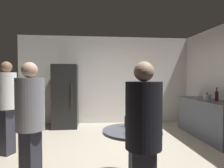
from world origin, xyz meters
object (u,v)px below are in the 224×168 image
Objects in this scene: person_in_white_shirt at (7,100)px; person_in_black_shirt at (144,133)px; kettle at (207,97)px; beer_bottle_brown at (127,121)px; foreground_table at (132,138)px; beer_bottle_amber at (146,125)px; plastic_cup_red at (130,130)px; person_in_gray_shirt at (30,118)px; wine_bottle_on_counter at (217,96)px; refrigerator at (65,96)px.

person_in_white_shirt reaches higher than person_in_black_shirt.
kettle is 1.06× the size of beer_bottle_brown.
beer_bottle_amber reaches higher than foreground_table.
foreground_table is at bearing 70.64° from plastic_cup_red.
person_in_gray_shirt is (0.81, -1.36, -0.07)m from person_in_white_shirt.
person_in_white_shirt reaches higher than beer_bottle_brown.
foreground_table is 0.46× the size of person_in_white_shirt.
person_in_gray_shirt reaches higher than wine_bottle_on_counter.
wine_bottle_on_counter is at bearing -23.91° from refrigerator.
plastic_cup_red is (-0.23, -0.09, -0.03)m from beer_bottle_amber.
plastic_cup_red is 2.49m from person_in_white_shirt.
person_in_white_shirt is at bearing 144.81° from plastic_cup_red.
person_in_black_shirt reaches higher than foreground_table.
person_in_white_shirt is 1.09× the size of person_in_black_shirt.
foreground_table is at bearing -4.85° from person_in_white_shirt.
refrigerator is 2.10m from person_in_white_shirt.
wine_bottle_on_counter is 2.73m from beer_bottle_amber.
plastic_cup_red is at bearing 18.86° from person_in_gray_shirt.
person_in_gray_shirt is at bearing -179.53° from beer_bottle_amber.
refrigerator is at bearing 112.23° from beer_bottle_brown.
kettle is at bearing -32.96° from person_in_black_shirt.
wine_bottle_on_counter is at bearing -36.48° from person_in_black_shirt.
kettle is at bearing 51.11° from person_in_gray_shirt.
wine_bottle_on_counter is 3.97m from person_in_gray_shirt.
refrigerator is 7.83× the size of beer_bottle_brown.
beer_bottle_brown is (-2.23, -1.62, -0.15)m from kettle.
person_in_black_shirt is at bearing -130.83° from kettle.
beer_bottle_brown is (1.23, -3.01, -0.08)m from refrigerator.
person_in_black_shirt is (-0.07, -0.81, 0.29)m from foreground_table.
refrigerator is at bearing 24.69° from person_in_black_shirt.
refrigerator reaches higher than plastic_cup_red.
beer_bottle_brown is at bearing -1.61° from person_in_white_shirt.
person_in_black_shirt is 1.41m from person_in_gray_shirt.
kettle is 0.23m from wine_bottle_on_counter.
plastic_cup_red is 0.06× the size of person_in_white_shirt.
beer_bottle_brown is 0.99m from person_in_black_shirt.
person_in_gray_shirt is (-1.22, 0.07, 0.16)m from plastic_cup_red.
kettle is at bearing 39.45° from foreground_table.
foreground_table is at bearing -145.01° from wine_bottle_on_counter.
foreground_table is 0.86m from person_in_black_shirt.
person_in_black_shirt is (-0.23, -0.71, 0.11)m from beer_bottle_amber.
wine_bottle_on_counter is at bearing 31.40° from beer_bottle_brown.
beer_bottle_brown is 1.28m from person_in_gray_shirt.
foreground_table is (-2.19, -1.80, -0.34)m from kettle.
person_in_white_shirt is 1.07× the size of person_in_gray_shirt.
beer_bottle_brown is at bearing -67.77° from refrigerator.
refrigerator is at bearing 109.77° from plastic_cup_red.
foreground_table is at bearing 27.05° from person_in_gray_shirt.
person_in_black_shirt is at bearing -91.28° from beer_bottle_brown.
beer_bottle_amber is (-2.02, -1.90, -0.15)m from kettle.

